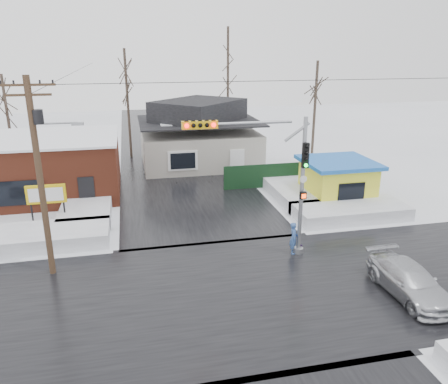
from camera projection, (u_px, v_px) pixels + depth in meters
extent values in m
plane|color=white|center=(237.00, 292.00, 18.83)|extent=(120.00, 120.00, 0.00)
cube|color=black|center=(237.00, 292.00, 18.83)|extent=(10.00, 120.00, 0.02)
cube|color=black|center=(237.00, 292.00, 18.83)|extent=(120.00, 10.00, 0.02)
cube|color=white|center=(42.00, 237.00, 23.36)|extent=(7.00, 3.00, 0.80)
cube|color=white|center=(350.00, 211.00, 27.03)|extent=(7.00, 3.00, 0.80)
cube|color=white|center=(88.00, 203.00, 28.40)|extent=(3.00, 8.00, 0.80)
cube|color=white|center=(291.00, 189.00, 31.25)|extent=(3.00, 8.00, 0.80)
cylinder|color=gray|center=(302.00, 188.00, 21.32)|extent=(0.20, 0.20, 7.00)
cylinder|color=gray|center=(298.00, 250.00, 22.38)|extent=(0.50, 0.50, 0.30)
cylinder|color=gray|center=(243.00, 123.00, 19.67)|extent=(4.60, 0.14, 0.14)
cube|color=gold|center=(200.00, 125.00, 19.26)|extent=(1.60, 0.28, 0.35)
sphere|color=#FF0C0C|center=(187.00, 126.00, 18.99)|extent=(0.20, 0.20, 0.20)
sphere|color=#FF0C0C|center=(214.00, 125.00, 19.24)|extent=(0.20, 0.20, 0.20)
cube|color=black|center=(305.00, 155.00, 20.60)|extent=(0.30, 0.22, 1.20)
sphere|color=#0CE533|center=(306.00, 165.00, 20.61)|extent=(0.18, 0.18, 0.18)
cube|color=black|center=(303.00, 195.00, 21.23)|extent=(0.30, 0.20, 0.35)
cylinder|color=#382619|center=(40.00, 181.00, 19.03)|extent=(0.28, 0.28, 9.00)
cube|color=#382619|center=(27.00, 85.00, 17.73)|extent=(2.20, 0.10, 0.10)
cube|color=#382619|center=(28.00, 95.00, 17.86)|extent=(1.80, 0.10, 0.10)
cylinder|color=black|center=(38.00, 117.00, 18.19)|extent=(0.44, 0.44, 0.60)
cylinder|color=gray|center=(55.00, 123.00, 18.42)|extent=(1.80, 0.08, 0.08)
cube|color=gray|center=(78.00, 124.00, 18.62)|extent=(0.50, 0.22, 0.12)
cube|color=brown|center=(31.00, 167.00, 30.79)|extent=(12.00, 8.00, 4.00)
cube|color=white|center=(27.00, 139.00, 30.14)|extent=(12.20, 8.20, 0.15)
cube|color=black|center=(20.00, 193.00, 27.25)|extent=(3.00, 0.08, 1.60)
cube|color=black|center=(87.00, 193.00, 28.16)|extent=(1.00, 0.08, 2.20)
cylinder|color=black|center=(32.00, 213.00, 25.33)|extent=(0.10, 0.10, 1.80)
cylinder|color=black|center=(65.00, 211.00, 25.70)|extent=(0.10, 0.10, 1.80)
cube|color=gold|center=(46.00, 194.00, 25.17)|extent=(2.20, 0.18, 1.10)
cube|color=white|center=(46.00, 195.00, 25.07)|extent=(1.90, 0.02, 0.80)
cube|color=#ADA69C|center=(199.00, 148.00, 39.16)|extent=(10.00, 8.00, 3.00)
cube|color=black|center=(199.00, 121.00, 38.40)|extent=(10.40, 8.40, 0.12)
pyramid|color=black|center=(199.00, 110.00, 38.10)|extent=(9.00, 7.00, 1.80)
cube|color=brown|center=(232.00, 107.00, 39.67)|extent=(0.70, 0.70, 1.40)
cube|color=white|center=(183.00, 161.00, 35.03)|extent=(2.40, 0.12, 1.60)
cube|color=yellow|center=(337.00, 183.00, 29.63)|extent=(4.00, 4.00, 2.60)
cube|color=#1665AC|center=(339.00, 162.00, 29.17)|extent=(4.60, 4.60, 0.25)
cube|color=black|center=(351.00, 192.00, 27.74)|extent=(1.80, 0.06, 1.20)
cube|color=black|center=(276.00, 175.00, 32.85)|extent=(8.00, 0.12, 1.80)
cylinder|color=#332821|center=(128.00, 105.00, 40.54)|extent=(0.24, 0.24, 10.00)
cylinder|color=#332821|center=(228.00, 90.00, 44.12)|extent=(0.24, 0.24, 12.00)
cylinder|color=#332821|center=(314.00, 114.00, 38.40)|extent=(0.24, 0.24, 9.00)
cylinder|color=#332821|center=(9.00, 122.00, 36.96)|extent=(0.24, 0.24, 8.00)
imported|color=#3A5FA3|center=(294.00, 238.00, 22.16)|extent=(0.60, 0.71, 1.67)
imported|color=#BBBDC3|center=(409.00, 281.00, 18.43)|extent=(1.96, 4.61, 1.33)
cube|color=black|center=(299.00, 248.00, 22.55)|extent=(0.28, 0.13, 0.35)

